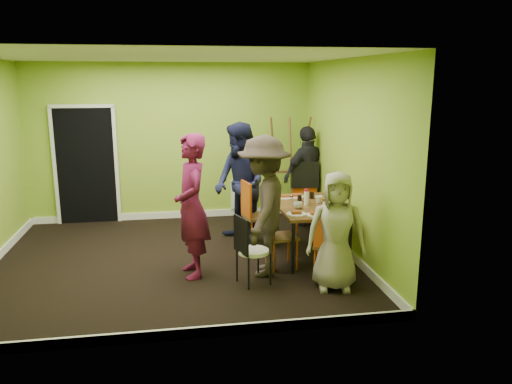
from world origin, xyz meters
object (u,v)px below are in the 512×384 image
person_standing (192,206)px  chair_left_far (253,211)px  person_back_end (308,176)px  easel (289,169)px  chair_bentwood (249,247)px  dining_table (309,208)px  person_left_near (264,206)px  person_front_end (336,231)px  blue_bottle (334,202)px  chair_back_end (305,182)px  chair_front_end (329,240)px  thermos (306,198)px  orange_bottle (306,200)px  person_left_far (240,184)px  chair_left_near (276,231)px

person_standing → chair_left_far: bearing=126.1°
person_standing → person_back_end: bearing=125.1°
chair_left_far → easel: (0.87, 1.43, 0.35)m
easel → chair_left_far: bearing=-121.4°
easel → person_standing: easel is taller
chair_bentwood → dining_table: bearing=112.9°
person_left_near → chair_left_far: bearing=-163.1°
person_back_end → person_front_end: size_ratio=1.19×
dining_table → blue_bottle: size_ratio=6.77×
chair_back_end → person_front_end: size_ratio=0.78×
chair_back_end → chair_front_end: bearing=87.6°
chair_bentwood → thermos: thermos is taller
orange_bottle → person_front_end: 1.35m
chair_bentwood → person_front_end: size_ratio=0.61×
chair_back_end → person_left_far: bearing=33.1°
thermos → person_left_far: size_ratio=0.11×
dining_table → blue_bottle: blue_bottle is taller
chair_bentwood → person_front_end: (1.01, -0.29, 0.24)m
dining_table → thermos: thermos is taller
easel → dining_table: bearing=-94.3°
chair_back_end → orange_bottle: 1.26m
chair_left_near → blue_bottle: (0.83, 0.13, 0.33)m
person_standing → dining_table: bearing=97.6°
dining_table → chair_left_near: (-0.57, -0.44, -0.17)m
chair_front_end → person_standing: size_ratio=0.51×
easel → thermos: (-0.18, -1.89, -0.08)m
chair_bentwood → person_front_end: person_front_end is taller
chair_left_far → blue_bottle: chair_left_far is taller
dining_table → person_standing: 1.78m
blue_bottle → thermos: bearing=133.7°
chair_left_far → person_standing: bearing=-56.2°
person_standing → person_left_far: person_left_far is taller
person_standing → blue_bottle: bearing=86.3°
dining_table → chair_left_near: size_ratio=1.60×
dining_table → person_front_end: bearing=-89.8°
chair_back_end → thermos: chair_back_end is taller
thermos → person_left_far: (-0.86, 0.70, 0.09)m
chair_front_end → easel: easel is taller
chair_left_near → chair_front_end: bearing=42.3°
person_standing → chair_bentwood: bearing=48.8°
chair_left_far → chair_front_end: 1.58m
chair_back_end → person_back_end: size_ratio=0.66×
chair_left_near → chair_bentwood: bearing=-49.6°
dining_table → easel: 1.91m
easel → chair_left_near: bearing=-107.0°
chair_left_near → person_back_end: bearing=146.4°
chair_back_end → person_standing: size_ratio=0.61×
chair_front_end → person_back_end: 2.52m
easel → blue_bottle: (0.12, -2.21, -0.07)m
easel → person_front_end: size_ratio=1.29×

